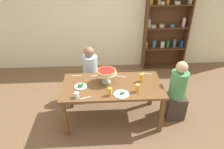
% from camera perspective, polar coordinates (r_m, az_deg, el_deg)
% --- Properties ---
extents(ground_plane, '(12.00, 12.00, 0.00)m').
position_cam_1_polar(ground_plane, '(3.89, 0.09, -12.14)').
color(ground_plane, brown).
extents(rear_partition, '(8.00, 0.12, 2.80)m').
position_cam_1_polar(rear_partition, '(5.21, -1.42, 16.70)').
color(rear_partition, beige).
rests_on(rear_partition, ground_plane).
extents(dining_table, '(1.72, 0.86, 0.74)m').
position_cam_1_polar(dining_table, '(3.49, 0.10, -4.23)').
color(dining_table, brown).
rests_on(dining_table, ground_plane).
extents(bookshelf, '(1.10, 0.30, 2.21)m').
position_cam_1_polar(bookshelf, '(5.37, 15.13, 13.06)').
color(bookshelf, '#4C2D19').
rests_on(bookshelf, ground_plane).
extents(diner_head_east, '(0.34, 0.34, 1.15)m').
position_cam_1_polar(diner_head_east, '(3.81, 17.87, -5.44)').
color(diner_head_east, '#382D28').
rests_on(diner_head_east, ground_plane).
extents(diner_far_left, '(0.34, 0.34, 1.15)m').
position_cam_1_polar(diner_far_left, '(4.19, -6.08, -0.55)').
color(diner_far_left, '#382D28').
rests_on(diner_far_left, ground_plane).
extents(deep_dish_pizza_stand, '(0.36, 0.36, 0.24)m').
position_cam_1_polar(deep_dish_pizza_stand, '(3.41, -1.63, 0.66)').
color(deep_dish_pizza_stand, silver).
rests_on(deep_dish_pizza_stand, dining_table).
extents(salad_plate_near_diner, '(0.25, 0.25, 0.06)m').
position_cam_1_polar(salad_plate_near_diner, '(3.20, 2.70, -5.59)').
color(salad_plate_near_diner, white).
rests_on(salad_plate_near_diner, dining_table).
extents(salad_plate_far_diner, '(0.21, 0.21, 0.07)m').
position_cam_1_polar(salad_plate_far_diner, '(3.41, -8.94, -3.26)').
color(salad_plate_far_diner, white).
rests_on(salad_plate_far_diner, dining_table).
extents(beer_glass_amber_tall, '(0.08, 0.08, 0.14)m').
position_cam_1_polar(beer_glass_amber_tall, '(3.26, 7.29, -3.83)').
color(beer_glass_amber_tall, gold).
rests_on(beer_glass_amber_tall, dining_table).
extents(beer_glass_amber_short, '(0.07, 0.07, 0.15)m').
position_cam_1_polar(beer_glass_amber_short, '(3.53, 8.38, -0.95)').
color(beer_glass_amber_short, gold).
rests_on(beer_glass_amber_short, dining_table).
extents(beer_glass_amber_spare, '(0.06, 0.06, 0.13)m').
position_cam_1_polar(beer_glass_amber_spare, '(3.16, -0.57, -4.93)').
color(beer_glass_amber_spare, gold).
rests_on(beer_glass_amber_spare, dining_table).
extents(water_glass_clear_near, '(0.08, 0.08, 0.09)m').
position_cam_1_polar(water_glass_clear_near, '(3.17, -10.04, -5.79)').
color(water_glass_clear_near, white).
rests_on(water_glass_clear_near, dining_table).
extents(cutlery_fork_near, '(0.18, 0.07, 0.00)m').
position_cam_1_polar(cutlery_fork_near, '(3.82, 9.87, 0.24)').
color(cutlery_fork_near, silver).
rests_on(cutlery_fork_near, dining_table).
extents(cutlery_knife_near, '(0.18, 0.06, 0.00)m').
position_cam_1_polar(cutlery_knife_near, '(3.71, -4.66, -0.30)').
color(cutlery_knife_near, silver).
rests_on(cutlery_knife_near, dining_table).
extents(cutlery_fork_far, '(0.18, 0.06, 0.00)m').
position_cam_1_polar(cutlery_fork_far, '(3.67, 2.63, -0.59)').
color(cutlery_fork_far, silver).
rests_on(cutlery_fork_far, dining_table).
extents(cutlery_knife_far, '(0.17, 0.08, 0.00)m').
position_cam_1_polar(cutlery_knife_far, '(3.16, -7.47, -6.57)').
color(cutlery_knife_far, silver).
rests_on(cutlery_knife_far, dining_table).
extents(cutlery_spare_fork, '(0.18, 0.02, 0.00)m').
position_cam_1_polar(cutlery_spare_fork, '(3.75, -9.87, -0.33)').
color(cutlery_spare_fork, silver).
rests_on(cutlery_spare_fork, dining_table).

